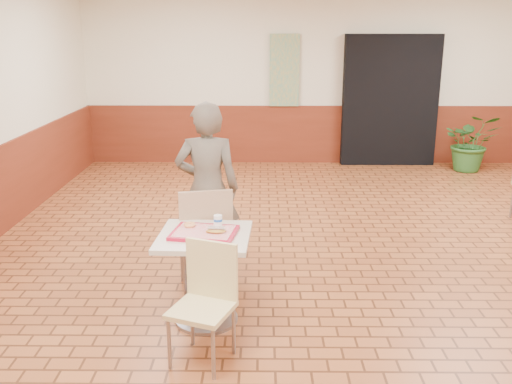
{
  "coord_description": "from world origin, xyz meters",
  "views": [
    {
      "loc": [
        -0.97,
        -4.87,
        2.31
      ],
      "look_at": [
        -1.02,
        -0.19,
        0.95
      ],
      "focal_mm": 40.0,
      "sensor_mm": 36.0,
      "label": 1
    }
  ],
  "objects_px": {
    "paper_cup": "(218,220)",
    "potted_plant": "(471,142)",
    "long_john_donut": "(216,230)",
    "serving_tray": "(204,233)",
    "chair_main_back": "(205,235)",
    "main_table": "(205,263)",
    "chair_main_front": "(206,296)",
    "customer": "(207,189)",
    "ring_donut": "(190,225)"
  },
  "relations": [
    {
      "from": "paper_cup",
      "to": "potted_plant",
      "type": "xyz_separation_m",
      "value": [
        3.8,
        4.97,
        -0.34
      ]
    },
    {
      "from": "long_john_donut",
      "to": "potted_plant",
      "type": "distance_m",
      "value": 6.4
    },
    {
      "from": "serving_tray",
      "to": "long_john_donut",
      "type": "height_order",
      "value": "long_john_donut"
    },
    {
      "from": "chair_main_back",
      "to": "long_john_donut",
      "type": "bearing_deg",
      "value": 92.75
    },
    {
      "from": "main_table",
      "to": "paper_cup",
      "type": "xyz_separation_m",
      "value": [
        0.1,
        0.12,
        0.32
      ]
    },
    {
      "from": "chair_main_front",
      "to": "long_john_donut",
      "type": "distance_m",
      "value": 0.58
    },
    {
      "from": "chair_main_front",
      "to": "customer",
      "type": "distance_m",
      "value": 1.57
    },
    {
      "from": "main_table",
      "to": "serving_tray",
      "type": "xyz_separation_m",
      "value": [
        0.0,
        0.0,
        0.26
      ]
    },
    {
      "from": "chair_main_back",
      "to": "potted_plant",
      "type": "bearing_deg",
      "value": -142.44
    },
    {
      "from": "main_table",
      "to": "chair_main_front",
      "type": "height_order",
      "value": "chair_main_front"
    },
    {
      "from": "chair_main_front",
      "to": "ring_donut",
      "type": "height_order",
      "value": "chair_main_front"
    },
    {
      "from": "chair_main_front",
      "to": "customer",
      "type": "xyz_separation_m",
      "value": [
        -0.12,
        1.52,
        0.35
      ]
    },
    {
      "from": "main_table",
      "to": "potted_plant",
      "type": "xyz_separation_m",
      "value": [
        3.9,
        5.09,
        -0.03
      ]
    },
    {
      "from": "chair_main_front",
      "to": "serving_tray",
      "type": "relative_size",
      "value": 1.74
    },
    {
      "from": "serving_tray",
      "to": "chair_main_back",
      "type": "bearing_deg",
      "value": 95.19
    },
    {
      "from": "main_table",
      "to": "ring_donut",
      "type": "bearing_deg",
      "value": 141.54
    },
    {
      "from": "chair_main_back",
      "to": "serving_tray",
      "type": "xyz_separation_m",
      "value": [
        0.05,
        -0.51,
        0.21
      ]
    },
    {
      "from": "chair_main_back",
      "to": "serving_tray",
      "type": "bearing_deg",
      "value": 83.49
    },
    {
      "from": "customer",
      "to": "paper_cup",
      "type": "distance_m",
      "value": 0.89
    },
    {
      "from": "paper_cup",
      "to": "ring_donut",
      "type": "bearing_deg",
      "value": -174.11
    },
    {
      "from": "chair_main_front",
      "to": "chair_main_back",
      "type": "bearing_deg",
      "value": 116.68
    },
    {
      "from": "chair_main_front",
      "to": "customer",
      "type": "height_order",
      "value": "customer"
    },
    {
      "from": "main_table",
      "to": "paper_cup",
      "type": "height_order",
      "value": "paper_cup"
    },
    {
      "from": "chair_main_back",
      "to": "paper_cup",
      "type": "relative_size",
      "value": 11.34
    },
    {
      "from": "potted_plant",
      "to": "customer",
      "type": "bearing_deg",
      "value": -134.09
    },
    {
      "from": "potted_plant",
      "to": "chair_main_front",
      "type": "bearing_deg",
      "value": -124.38
    },
    {
      "from": "ring_donut",
      "to": "paper_cup",
      "type": "height_order",
      "value": "paper_cup"
    },
    {
      "from": "chair_main_back",
      "to": "ring_donut",
      "type": "xyz_separation_m",
      "value": [
        -0.08,
        -0.41,
        0.24
      ]
    },
    {
      "from": "main_table",
      "to": "ring_donut",
      "type": "relative_size",
      "value": 7.84
    },
    {
      "from": "main_table",
      "to": "serving_tray",
      "type": "distance_m",
      "value": 0.26
    },
    {
      "from": "long_john_donut",
      "to": "paper_cup",
      "type": "height_order",
      "value": "paper_cup"
    },
    {
      "from": "main_table",
      "to": "long_john_donut",
      "type": "height_order",
      "value": "long_john_donut"
    },
    {
      "from": "chair_main_front",
      "to": "serving_tray",
      "type": "xyz_separation_m",
      "value": [
        -0.06,
        0.52,
        0.28
      ]
    },
    {
      "from": "chair_main_back",
      "to": "ring_donut",
      "type": "bearing_deg",
      "value": 67.63
    },
    {
      "from": "ring_donut",
      "to": "paper_cup",
      "type": "bearing_deg",
      "value": 5.89
    },
    {
      "from": "paper_cup",
      "to": "chair_main_back",
      "type": "bearing_deg",
      "value": 110.59
    },
    {
      "from": "chair_main_back",
      "to": "potted_plant",
      "type": "height_order",
      "value": "chair_main_back"
    },
    {
      "from": "chair_main_front",
      "to": "paper_cup",
      "type": "bearing_deg",
      "value": 107.1
    },
    {
      "from": "chair_main_front",
      "to": "long_john_donut",
      "type": "bearing_deg",
      "value": 105.95
    },
    {
      "from": "main_table",
      "to": "customer",
      "type": "xyz_separation_m",
      "value": [
        -0.07,
        1.0,
        0.33
      ]
    },
    {
      "from": "chair_main_back",
      "to": "long_john_donut",
      "type": "height_order",
      "value": "chair_main_back"
    },
    {
      "from": "ring_donut",
      "to": "potted_plant",
      "type": "bearing_deg",
      "value": 51.15
    },
    {
      "from": "ring_donut",
      "to": "long_john_donut",
      "type": "height_order",
      "value": "long_john_donut"
    },
    {
      "from": "main_table",
      "to": "potted_plant",
      "type": "distance_m",
      "value": 6.41
    },
    {
      "from": "main_table",
      "to": "ring_donut",
      "type": "distance_m",
      "value": 0.33
    },
    {
      "from": "long_john_donut",
      "to": "potted_plant",
      "type": "xyz_separation_m",
      "value": [
        3.8,
        5.14,
        -0.32
      ]
    },
    {
      "from": "chair_main_front",
      "to": "ring_donut",
      "type": "relative_size",
      "value": 8.98
    },
    {
      "from": "paper_cup",
      "to": "chair_main_front",
      "type": "bearing_deg",
      "value": -93.94
    },
    {
      "from": "customer",
      "to": "paper_cup",
      "type": "bearing_deg",
      "value": 99.39
    },
    {
      "from": "main_table",
      "to": "serving_tray",
      "type": "height_order",
      "value": "serving_tray"
    }
  ]
}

